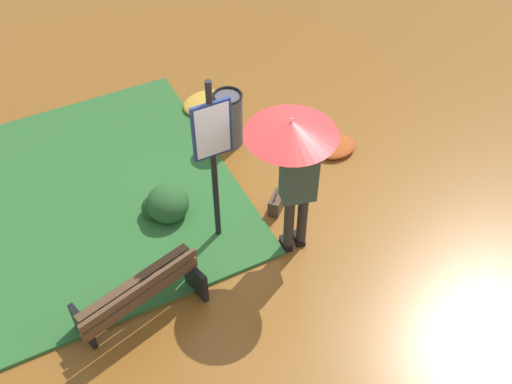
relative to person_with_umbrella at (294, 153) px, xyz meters
The scene contains 10 objects.
ground_plane 1.58m from the person_with_umbrella, 98.09° to the right, with size 18.00×18.00×0.00m, color brown.
grass_verge 3.49m from the person_with_umbrella, 37.88° to the right, with size 4.80×4.00×0.05m.
person_with_umbrella is the anchor object (origin of this frame).
info_sign_post 0.88m from the person_with_umbrella, 40.05° to the right, with size 0.44×0.07×2.30m.
handbag 1.56m from the person_with_umbrella, 105.38° to the right, with size 0.32×0.30×0.37m.
park_bench 2.20m from the person_with_umbrella, ahead, with size 1.43×0.73×0.75m.
trash_bin 2.39m from the person_with_umbrella, 95.40° to the right, with size 0.42×0.42×0.83m.
shrub_cluster 2.09m from the person_with_umbrella, 45.81° to the right, with size 0.58×0.53×0.48m.
leaf_pile_near_person 2.42m from the person_with_umbrella, 139.06° to the right, with size 0.61×0.49×0.14m.
leaf_pile_by_bench 3.30m from the person_with_umbrella, 94.85° to the right, with size 0.79×0.63×0.17m.
Camera 1 is at (2.45, 4.13, 5.66)m, focal length 41.70 mm.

